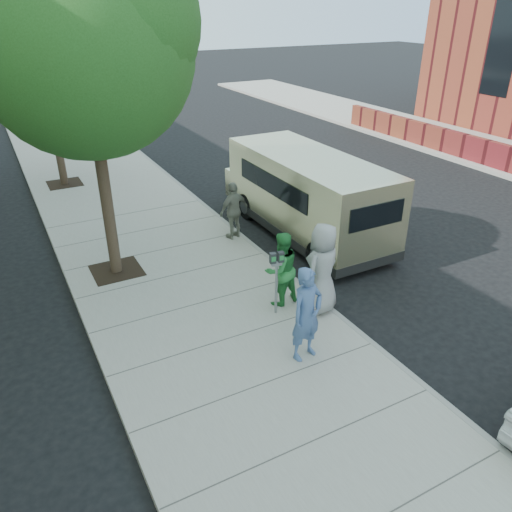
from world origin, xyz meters
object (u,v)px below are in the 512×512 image
at_px(tree_far, 41,46).
at_px(van, 306,193).
at_px(person_striped_polo, 234,210).
at_px(person_green_shirt, 281,269).
at_px(tree_near, 85,38).
at_px(parking_meter, 277,270).
at_px(person_gray_shirt, 322,269).
at_px(person_officer, 307,314).

bearing_deg(tree_far, van, -54.02).
bearing_deg(tree_far, person_striped_polo, -64.42).
bearing_deg(person_green_shirt, person_striped_polo, -106.61).
relative_size(tree_near, person_striped_polo, 4.56).
xyz_separation_m(tree_near, van, (5.55, -0.05, -4.29)).
xyz_separation_m(tree_far, van, (5.55, -7.65, -3.62)).
distance_m(parking_meter, person_gray_shirt, 0.98).
height_order(van, person_striped_polo, van).
bearing_deg(person_green_shirt, tree_near, -55.61).
xyz_separation_m(tree_near, person_striped_polo, (3.45, 0.39, -4.57)).
xyz_separation_m(tree_near, person_officer, (2.28, -5.08, -4.46)).
xyz_separation_m(van, person_green_shirt, (-2.71, -3.18, -0.26)).
relative_size(parking_meter, person_green_shirt, 0.86).
bearing_deg(van, tree_near, 179.48).
bearing_deg(person_green_shirt, tree_far, -82.28).
bearing_deg(tree_near, person_gray_shirt, -48.41).
xyz_separation_m(person_green_shirt, person_striped_polo, (0.61, 3.61, -0.03)).
distance_m(van, person_green_shirt, 4.18).
xyz_separation_m(tree_far, parking_meter, (2.54, -11.14, -3.67)).
relative_size(person_gray_shirt, person_striped_polo, 1.23).
bearing_deg(tree_far, parking_meter, -77.17).
bearing_deg(person_green_shirt, parking_meter, 38.88).
bearing_deg(parking_meter, person_gray_shirt, -10.50).
distance_m(van, person_striped_polo, 2.16).
relative_size(person_officer, person_gray_shirt, 0.93).
height_order(tree_far, person_striped_polo, tree_far).
bearing_deg(van, person_green_shirt, -130.50).
height_order(parking_meter, van, van).
xyz_separation_m(tree_far, person_striped_polo, (3.45, -7.21, -3.91)).
relative_size(tree_near, parking_meter, 5.13).
distance_m(person_officer, person_green_shirt, 1.94).
bearing_deg(person_green_shirt, person_officer, 66.20).
bearing_deg(person_striped_polo, person_gray_shirt, 75.79).
xyz_separation_m(tree_far, person_green_shirt, (2.84, -10.83, -3.88)).
relative_size(tree_far, van, 1.01).
relative_size(van, person_gray_shirt, 3.17).
xyz_separation_m(parking_meter, person_gray_shirt, (0.92, -0.35, -0.05)).
bearing_deg(person_officer, parking_meter, 70.16).
bearing_deg(van, person_officer, -123.06).
height_order(van, person_officer, van).
height_order(tree_near, person_officer, tree_near).
bearing_deg(person_officer, tree_far, 89.76).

